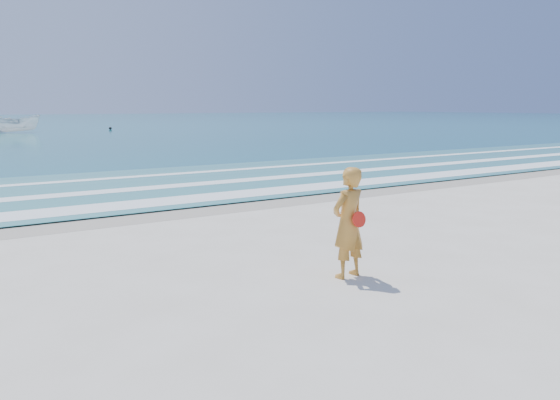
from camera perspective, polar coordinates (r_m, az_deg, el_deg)
ground at (r=8.03m, az=12.97°, el=-11.50°), size 400.00×400.00×0.00m
wet_sand at (r=15.46m, az=-11.47°, el=-1.14°), size 400.00×2.40×0.00m
shallow at (r=20.14m, az=-16.62°, el=1.29°), size 400.00×10.00×0.01m
foam_near at (r=16.65m, az=-13.09°, el=-0.24°), size 400.00×1.40×0.01m
foam_mid at (r=19.38m, az=-15.97°, el=1.02°), size 400.00×0.90×0.01m
foam_far at (r=22.53m, az=-18.38°, el=2.08°), size 400.00×0.60×0.01m
boat at (r=65.97m, az=-25.86°, el=7.18°), size 5.08×2.35×1.90m
buoy at (r=69.60m, az=-17.31°, el=7.16°), size 0.35×0.35×0.35m
woman at (r=9.25m, az=7.15°, el=-2.37°), size 0.75×0.56×1.89m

